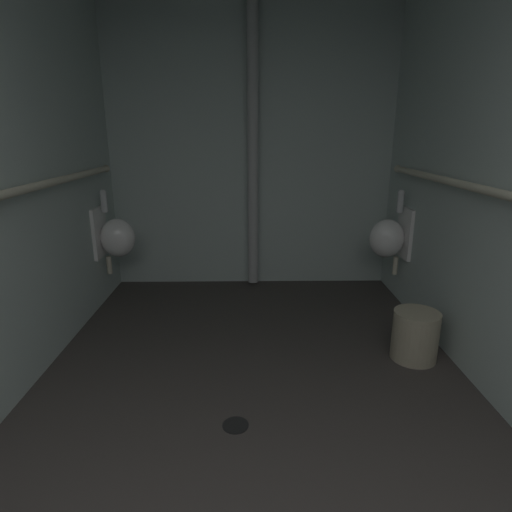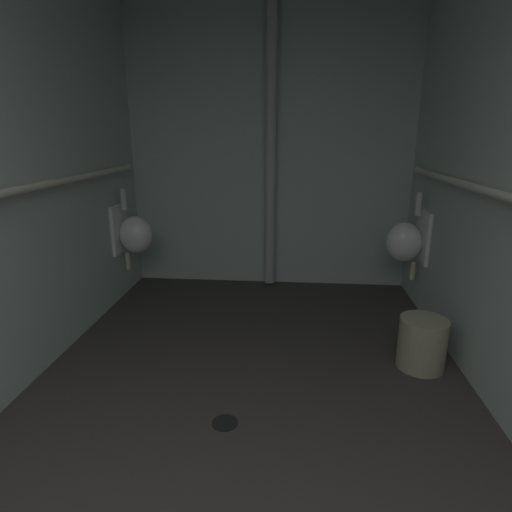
# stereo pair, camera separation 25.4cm
# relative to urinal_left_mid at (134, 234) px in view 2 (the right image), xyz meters

# --- Properties ---
(floor) EXTENTS (2.82, 4.38, 0.08)m
(floor) POSITION_rel_urinal_left_mid_xyz_m (1.20, -1.63, -0.64)
(floor) COLOR #383330
(floor) RESTS_ON ground
(wall_back) EXTENTS (2.82, 0.06, 2.70)m
(wall_back) POSITION_rel_urinal_left_mid_xyz_m (1.20, 0.53, 0.75)
(wall_back) COLOR #B3C3BD
(wall_back) RESTS_ON ground
(urinal_left_mid) EXTENTS (0.32, 0.30, 0.76)m
(urinal_left_mid) POSITION_rel_urinal_left_mid_xyz_m (0.00, 0.00, 0.00)
(urinal_left_mid) COLOR white
(urinal_right_mid) EXTENTS (0.32, 0.30, 0.76)m
(urinal_right_mid) POSITION_rel_urinal_left_mid_xyz_m (2.40, -0.06, 0.00)
(urinal_right_mid) COLOR white
(standpipe_back_wall) EXTENTS (0.10, 0.10, 2.65)m
(standpipe_back_wall) POSITION_rel_urinal_left_mid_xyz_m (1.22, 0.42, 0.75)
(standpipe_back_wall) COLOR #B2B2B2
(standpipe_back_wall) RESTS_ON ground
(floor_drain) EXTENTS (0.14, 0.14, 0.01)m
(floor_drain) POSITION_rel_urinal_left_mid_xyz_m (1.10, -1.74, -0.60)
(floor_drain) COLOR black
(floor_drain) RESTS_ON ground
(waste_bin) EXTENTS (0.30, 0.30, 0.34)m
(waste_bin) POSITION_rel_urinal_left_mid_xyz_m (2.29, -1.06, -0.43)
(waste_bin) COLOR #9E937A
(waste_bin) RESTS_ON ground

